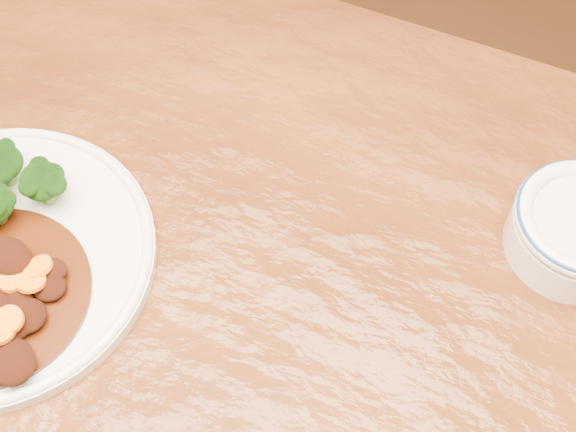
% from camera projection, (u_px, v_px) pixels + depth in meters
% --- Properties ---
extents(dining_table, '(1.55, 0.98, 0.75)m').
position_uv_depth(dining_table, '(229.00, 398.00, 0.74)').
color(dining_table, '#602E11').
rests_on(dining_table, ground).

